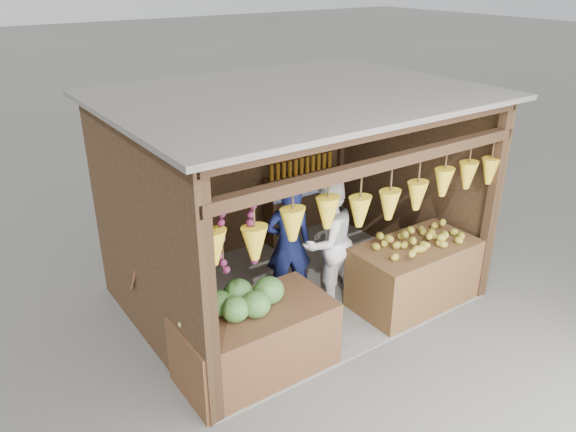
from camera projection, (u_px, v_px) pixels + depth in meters
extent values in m
plane|color=#514F49|center=(294.00, 292.00, 7.47)|extent=(80.00, 80.00, 0.00)
cube|color=slate|center=(294.00, 291.00, 7.47)|extent=(4.00, 3.00, 0.02)
cube|color=black|center=(234.00, 169.00, 8.06)|extent=(4.00, 0.06, 2.60)
cube|color=black|center=(140.00, 244.00, 5.90)|extent=(0.06, 3.00, 2.60)
cube|color=black|center=(409.00, 171.00, 7.98)|extent=(0.06, 3.00, 2.60)
cube|color=#605B54|center=(296.00, 95.00, 6.39)|extent=(4.30, 3.30, 0.06)
cube|color=black|center=(209.00, 305.00, 4.85)|extent=(0.11, 0.11, 2.60)
cube|color=black|center=(492.00, 204.00, 6.87)|extent=(0.11, 0.11, 2.60)
cube|color=black|center=(102.00, 200.00, 7.01)|extent=(0.11, 0.11, 2.60)
cube|color=black|center=(341.00, 147.00, 9.03)|extent=(0.11, 0.11, 2.60)
cube|color=black|center=(381.00, 164.00, 5.49)|extent=(4.00, 0.12, 0.12)
cube|color=black|center=(383.00, 130.00, 5.35)|extent=(4.00, 0.12, 0.12)
cube|color=#382314|center=(301.00, 175.00, 8.56)|extent=(1.25, 0.30, 0.05)
cube|color=#382314|center=(270.00, 215.00, 8.47)|extent=(0.05, 0.28, 1.05)
cube|color=#382314|center=(330.00, 198.00, 9.08)|extent=(0.05, 0.28, 1.05)
cube|color=blue|center=(308.00, 186.00, 8.50)|extent=(1.25, 0.02, 0.30)
cube|color=#4C2F19|center=(256.00, 341.00, 5.88)|extent=(1.63, 0.85, 0.76)
cube|color=#4C3319|center=(414.00, 274.00, 7.09)|extent=(1.58, 0.85, 0.83)
cube|color=black|center=(156.00, 321.00, 6.60)|extent=(0.33, 0.33, 0.31)
imported|color=#141B4B|center=(289.00, 244.00, 7.00)|extent=(0.68, 0.57, 1.60)
imported|color=white|center=(327.00, 241.00, 7.00)|extent=(0.90, 0.76, 1.66)
imported|color=brown|center=(151.00, 273.00, 6.34)|extent=(0.49, 0.33, 0.98)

